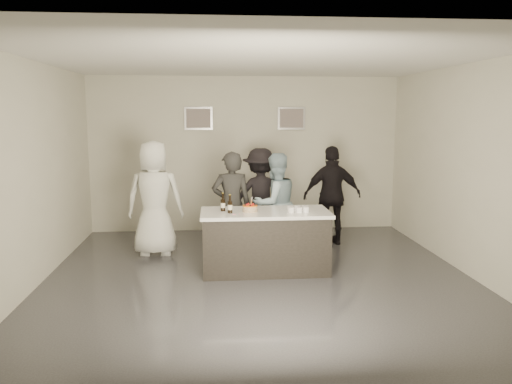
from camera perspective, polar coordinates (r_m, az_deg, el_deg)
floor at (r=7.15m, az=0.34°, el=-9.78°), size 6.00×6.00×0.00m
ceiling at (r=6.80m, az=0.37°, el=14.90°), size 6.00×6.00×0.00m
wall_back at (r=9.79m, az=-1.23°, el=4.32°), size 6.00×0.04×3.00m
wall_front at (r=3.87m, az=4.36°, el=-3.00°), size 6.00×0.04×3.00m
wall_left at (r=7.20m, az=-24.19°, el=1.81°), size 0.04×6.00×3.00m
wall_right at (r=7.69m, az=23.24°, el=2.29°), size 0.04×6.00×3.00m
picture_left at (r=9.71m, az=-6.60°, el=8.36°), size 0.54×0.04×0.44m
picture_right at (r=9.83m, az=4.07°, el=8.40°), size 0.54×0.04×0.44m
bar_counter at (r=7.32m, az=1.05°, el=-5.64°), size 1.86×0.86×0.90m
cake at (r=7.18m, az=-0.69°, el=-1.95°), size 0.22×0.22×0.08m
beer_bottle_a at (r=7.21m, az=-3.80°, el=-1.17°), size 0.07×0.07×0.26m
beer_bottle_b at (r=7.06m, az=-2.99°, el=-1.39°), size 0.07×0.07×0.26m
tumbler_cluster at (r=7.20m, az=4.86°, el=-1.94°), size 0.30×0.19×0.08m
candles at (r=6.95m, az=-1.52°, el=-2.61°), size 0.24×0.08×0.01m
person_main_black at (r=7.90m, az=-2.81°, el=-1.54°), size 0.64×0.43×1.71m
person_main_blue at (r=8.19m, az=2.20°, el=-1.34°), size 0.99×0.91×1.66m
person_guest_left at (r=8.24m, az=-11.51°, el=-0.70°), size 0.94×0.63×1.87m
person_guest_right at (r=8.85m, az=8.71°, el=-0.41°), size 1.02×0.43×1.74m
person_guest_back at (r=8.89m, az=0.51°, el=-0.41°), size 1.10×0.64×1.69m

